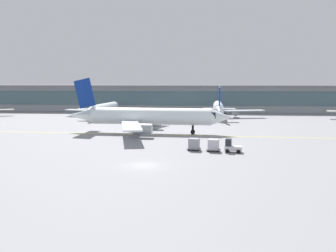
% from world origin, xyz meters
% --- Properties ---
extents(ground_plane, '(400.00, 400.00, 0.00)m').
position_xyz_m(ground_plane, '(0.00, 0.00, 0.00)').
color(ground_plane, gray).
extents(taxiway_centreline_stripe, '(109.90, 5.52, 0.01)m').
position_xyz_m(taxiway_centreline_stripe, '(-3.06, 27.46, 0.00)').
color(taxiway_centreline_stripe, yellow).
rests_on(taxiway_centreline_stripe, ground_plane).
extents(terminal_concourse, '(208.55, 11.00, 9.60)m').
position_xyz_m(terminal_concourse, '(0.00, 86.79, 4.92)').
color(terminal_concourse, '#9EA3A8').
rests_on(terminal_concourse, ground_plane).
extents(gate_airplane_1, '(25.37, 27.38, 9.07)m').
position_xyz_m(gate_airplane_1, '(-22.53, 63.95, 2.72)').
color(gate_airplane_1, white).
rests_on(gate_airplane_1, ground_plane).
extents(gate_airplane_2, '(27.86, 29.91, 9.92)m').
position_xyz_m(gate_airplane_2, '(12.88, 65.67, 2.98)').
color(gate_airplane_2, white).
rests_on(gate_airplane_2, ground_plane).
extents(taxiing_regional_jet, '(35.52, 33.02, 11.77)m').
position_xyz_m(taxiing_regional_jet, '(-3.52, 29.48, 3.53)').
color(taxiing_regional_jet, white).
rests_on(taxiing_regional_jet, ground_plane).
extents(baggage_tug, '(2.81, 2.02, 2.10)m').
position_xyz_m(baggage_tug, '(12.34, 9.93, 0.89)').
color(baggage_tug, silver).
rests_on(baggage_tug, ground_plane).
extents(cargo_dolly_lead, '(2.36, 1.96, 1.94)m').
position_xyz_m(cargo_dolly_lead, '(9.50, 10.47, 1.05)').
color(cargo_dolly_lead, '#595B60').
rests_on(cargo_dolly_lead, ground_plane).
extents(cargo_dolly_trailing, '(2.36, 1.96, 1.94)m').
position_xyz_m(cargo_dolly_trailing, '(6.43, 11.04, 1.05)').
color(cargo_dolly_trailing, '#595B60').
rests_on(cargo_dolly_trailing, ground_plane).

